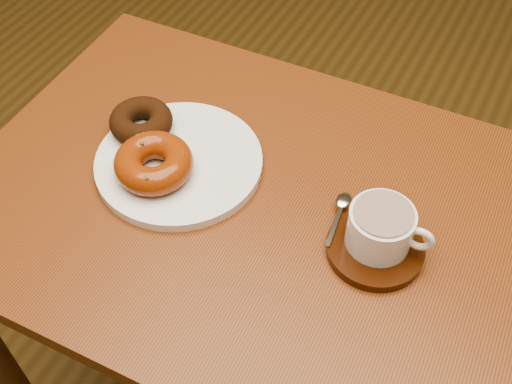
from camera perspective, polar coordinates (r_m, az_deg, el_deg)
The scene contains 7 objects.
cafe_table at distance 1.03m, azimuth -0.99°, elevation -4.74°, with size 0.84×0.64×0.77m.
donut_plate at distance 0.97m, azimuth -6.86°, elevation 2.64°, with size 0.25×0.25×0.02m, color white.
donut_cinnamon at distance 1.01m, azimuth -10.18°, elevation 6.23°, with size 0.10×0.10×0.04m, color black.
donut_caramel at distance 0.93m, azimuth -9.09°, elevation 2.57°, with size 0.15×0.15×0.04m.
saucer at distance 0.88m, azimuth 10.53°, elevation -4.94°, with size 0.13×0.13×0.01m, color black.
coffee_cup at distance 0.85m, azimuth 11.10°, elevation -3.12°, with size 0.12×0.09×0.06m.
teaspoon at distance 0.91m, azimuth 7.66°, elevation -1.14°, with size 0.03×0.10×0.01m.
Camera 1 is at (0.14, -0.24, 1.48)m, focal length 45.00 mm.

